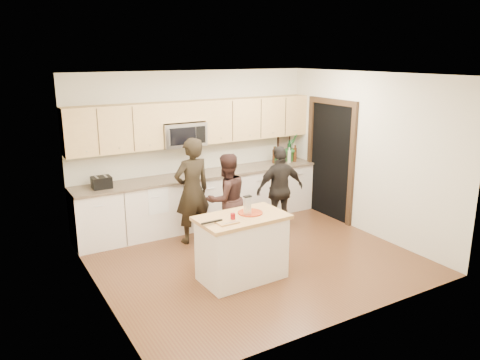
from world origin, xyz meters
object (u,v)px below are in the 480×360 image
island (242,247)px  woman_left (192,191)px  woman_center (226,199)px  woman_right (280,189)px  toaster (102,182)px

island → woman_left: 1.59m
woman_center → woman_right: (1.05, 0.01, 0.01)m
woman_left → woman_right: 1.53m
toaster → woman_center: 1.97m
island → woman_right: size_ratio=0.82×
woman_center → toaster: bearing=-32.3°
island → woman_center: bearing=68.5°
woman_right → woman_center: bearing=6.3°
woman_center → woman_right: bearing=176.8°
woman_left → woman_center: woman_left is taller
island → toaster: size_ratio=4.20×
toaster → woman_right: (2.76, -0.93, -0.29)m
toaster → woman_right: 2.92m
woman_left → island: bearing=84.7°
woman_left → woman_center: 0.56m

